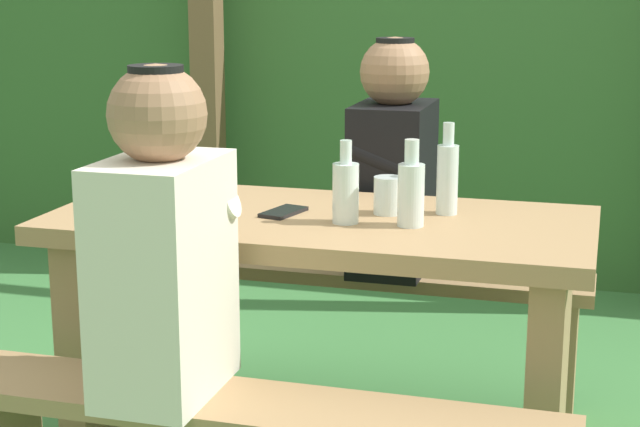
% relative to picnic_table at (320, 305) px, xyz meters
% --- Properties ---
extents(hedge_backdrop, '(6.40, 0.71, 1.70)m').
position_rel_picnic_table_xyz_m(hedge_backdrop, '(0.00, 2.38, 0.34)').
color(hedge_backdrop, '#35622D').
rests_on(hedge_backdrop, ground_plane).
extents(pergola_post_left, '(0.12, 0.12, 2.27)m').
position_rel_picnic_table_xyz_m(pergola_post_left, '(-1.05, 1.83, 0.62)').
color(pergola_post_left, brown).
rests_on(pergola_post_left, ground_plane).
extents(picnic_table, '(1.40, 0.64, 0.75)m').
position_rel_picnic_table_xyz_m(picnic_table, '(0.00, 0.00, 0.00)').
color(picnic_table, '#9E7A51').
rests_on(picnic_table, ground_plane).
extents(bench_far, '(1.40, 0.24, 0.47)m').
position_rel_picnic_table_xyz_m(bench_far, '(0.00, 0.54, -0.18)').
color(bench_far, '#9E7A51').
rests_on(bench_far, ground_plane).
extents(person_white_shirt, '(0.25, 0.35, 0.72)m').
position_rel_picnic_table_xyz_m(person_white_shirt, '(-0.20, -0.54, 0.29)').
color(person_white_shirt, silver).
rests_on(person_white_shirt, bench_near).
extents(person_black_coat, '(0.25, 0.35, 0.72)m').
position_rel_picnic_table_xyz_m(person_black_coat, '(0.08, 0.54, 0.29)').
color(person_black_coat, black).
rests_on(person_black_coat, bench_far).
extents(drinking_glass, '(0.08, 0.08, 0.10)m').
position_rel_picnic_table_xyz_m(drinking_glass, '(0.16, 0.07, 0.29)').
color(drinking_glass, silver).
rests_on(drinking_glass, picnic_table).
extents(bottle_left, '(0.06, 0.06, 0.24)m').
position_rel_picnic_table_xyz_m(bottle_left, '(0.31, 0.11, 0.34)').
color(bottle_left, silver).
rests_on(bottle_left, picnic_table).
extents(bottle_right, '(0.07, 0.07, 0.22)m').
position_rel_picnic_table_xyz_m(bottle_right, '(0.25, -0.05, 0.33)').
color(bottle_right, silver).
rests_on(bottle_right, picnic_table).
extents(bottle_center, '(0.07, 0.07, 0.21)m').
position_rel_picnic_table_xyz_m(bottle_center, '(0.08, -0.06, 0.33)').
color(bottle_center, silver).
rests_on(bottle_center, picnic_table).
extents(cell_phone, '(0.10, 0.15, 0.01)m').
position_rel_picnic_table_xyz_m(cell_phone, '(-0.10, -0.01, 0.25)').
color(cell_phone, black).
rests_on(cell_phone, picnic_table).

